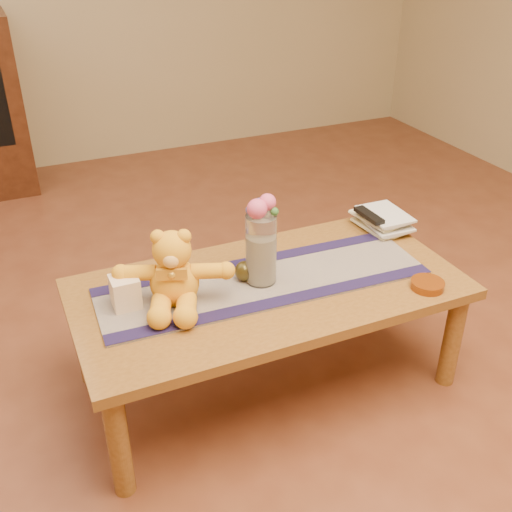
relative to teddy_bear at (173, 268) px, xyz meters
name	(u,v)px	position (x,y,z in m)	size (l,w,h in m)	color
floor	(267,380)	(0.34, -0.03, -0.59)	(5.50, 5.50, 0.00)	#5C2C1A
coffee_table_top	(269,289)	(0.34, -0.03, -0.16)	(1.40, 0.70, 0.04)	brown
table_leg_fl	(119,444)	(-0.30, -0.32, -0.38)	(0.07, 0.07, 0.41)	brown
table_leg_fr	(452,339)	(0.98, -0.32, -0.38)	(0.07, 0.07, 0.41)	brown
table_leg_bl	(84,338)	(-0.30, 0.26, -0.38)	(0.07, 0.07, 0.41)	brown
table_leg_br	(368,268)	(0.98, 0.26, -0.38)	(0.07, 0.07, 0.41)	brown
persian_runner	(264,281)	(0.33, -0.01, -0.13)	(1.20, 0.35, 0.01)	#221A49
runner_border_near	(280,301)	(0.33, -0.15, -0.13)	(1.20, 0.06, 0.00)	#1A133B
runner_border_far	(250,261)	(0.34, 0.14, -0.13)	(1.20, 0.06, 0.00)	#1A133B
teddy_bear	(173,268)	(0.00, 0.00, 0.00)	(0.38, 0.31, 0.26)	#F3A51E
pillar_candle	(125,292)	(-0.16, 0.04, -0.07)	(0.09, 0.09, 0.11)	beige
candle_wick	(123,276)	(-0.16, 0.04, -0.01)	(0.00, 0.00, 0.01)	black
glass_vase	(261,249)	(0.32, 0.00, 0.00)	(0.11, 0.11, 0.26)	silver
potpourri_fill	(261,259)	(0.32, 0.00, -0.04)	(0.09, 0.09, 0.18)	beige
rose_left	(257,209)	(0.30, -0.01, 0.17)	(0.07, 0.07, 0.07)	#D84C79
rose_right	(267,202)	(0.35, 0.00, 0.18)	(0.06, 0.06, 0.06)	#D84C79
blue_flower_back	(260,204)	(0.33, 0.03, 0.16)	(0.04, 0.04, 0.04)	#4E53AB
blue_flower_side	(251,210)	(0.29, 0.02, 0.15)	(0.04, 0.04, 0.04)	#4E53AB
leaf_sprig	(274,212)	(0.36, -0.02, 0.15)	(0.03, 0.03, 0.03)	#33662D
bronze_ball	(245,271)	(0.27, 0.03, -0.09)	(0.07, 0.07, 0.07)	#433916
book_bottom	(366,230)	(0.88, 0.17, -0.13)	(0.17, 0.22, 0.02)	beige
book_lower	(368,226)	(0.89, 0.17, -0.11)	(0.16, 0.22, 0.02)	beige
book_upper	(365,222)	(0.88, 0.18, -0.09)	(0.17, 0.22, 0.02)	beige
book_top	(368,218)	(0.89, 0.17, -0.07)	(0.16, 0.22, 0.02)	beige
tv_remote	(369,215)	(0.88, 0.16, -0.05)	(0.04, 0.16, 0.02)	black
amber_dish	(427,285)	(0.85, -0.28, -0.12)	(0.12, 0.12, 0.03)	#BF5914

